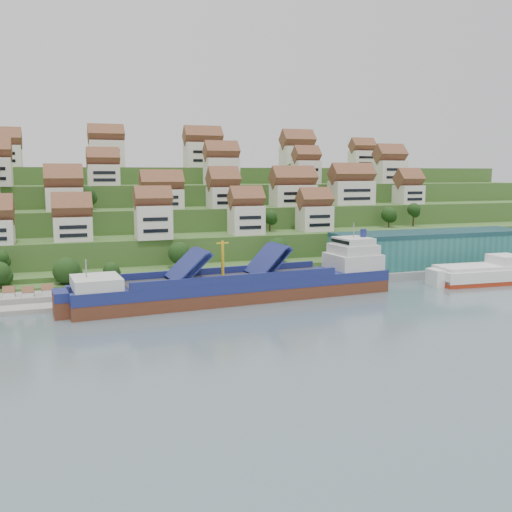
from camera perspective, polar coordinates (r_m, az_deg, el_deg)
name	(u,v)px	position (r m, az deg, el deg)	size (l,w,h in m)	color
ground	(290,297)	(135.59, 3.39, -4.08)	(300.00, 300.00, 0.00)	slate
quay	(336,276)	(157.03, 8.03, -2.03)	(180.00, 14.00, 2.20)	gray
pebble_beach	(29,302)	(137.33, -21.74, -4.30)	(45.00, 20.00, 1.00)	gray
hillside	(191,219)	(232.16, -6.49, 3.71)	(260.00, 128.00, 31.00)	#2D4C1E
hillside_village	(203,184)	(191.36, -5.36, 7.22)	(156.63, 63.24, 29.29)	silver
hillside_trees	(192,216)	(170.30, -6.42, 3.95)	(136.99, 62.88, 31.89)	#1C3C14
warehouse	(432,248)	(174.61, 17.15, 0.75)	(60.00, 15.00, 10.00)	#276B65
flagpole	(339,258)	(150.86, 8.31, -0.23)	(1.28, 0.16, 8.00)	gray
beach_huts	(19,297)	(135.89, -22.64, -3.79)	(14.40, 3.70, 2.20)	white
cargo_ship	(247,286)	(131.99, -0.90, -3.00)	(75.63, 16.88, 16.60)	#572B1A
second_ship	(485,274)	(163.47, 21.96, -1.69)	(27.82, 11.63, 7.91)	maroon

